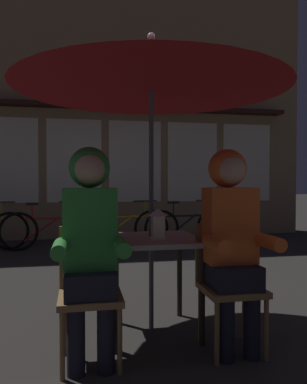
{
  "coord_description": "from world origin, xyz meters",
  "views": [
    {
      "loc": [
        -0.55,
        -2.89,
        1.17
      ],
      "look_at": [
        0.0,
        -0.09,
        1.09
      ],
      "focal_mm": 35.75,
      "sensor_mm": 36.0,
      "label": 1
    }
  ],
  "objects_px": {
    "patio_umbrella": "(151,66)",
    "lantern": "(158,223)",
    "chair_left": "(90,285)",
    "chair_right": "(228,278)",
    "cafe_table": "(151,250)",
    "bicycle_second": "(49,229)",
    "person_left_hooded": "(90,232)",
    "bicycle_third": "(124,228)",
    "bicycle_fourth": "(188,226)",
    "person_right_hooded": "(231,229)"
  },
  "relations": [
    {
      "from": "patio_umbrella",
      "to": "chair_right",
      "type": "distance_m",
      "value": 1.68
    },
    {
      "from": "bicycle_second",
      "to": "chair_left",
      "type": "bearing_deg",
      "value": -82.39
    },
    {
      "from": "cafe_table",
      "to": "chair_right",
      "type": "distance_m",
      "value": 0.62
    },
    {
      "from": "patio_umbrella",
      "to": "person_right_hooded",
      "type": "relative_size",
      "value": 1.65
    },
    {
      "from": "cafe_table",
      "to": "lantern",
      "type": "relative_size",
      "value": 3.2
    },
    {
      "from": "bicycle_third",
      "to": "bicycle_fourth",
      "type": "bearing_deg",
      "value": 1.89
    },
    {
      "from": "bicycle_second",
      "to": "bicycle_third",
      "type": "relative_size",
      "value": 1.0
    },
    {
      "from": "lantern",
      "to": "chair_right",
      "type": "distance_m",
      "value": 0.64
    },
    {
      "from": "cafe_table",
      "to": "person_left_hooded",
      "type": "bearing_deg",
      "value": -138.43
    },
    {
      "from": "cafe_table",
      "to": "patio_umbrella",
      "type": "distance_m",
      "value": 1.42
    },
    {
      "from": "chair_left",
      "to": "bicycle_third",
      "type": "xyz_separation_m",
      "value": [
        0.72,
        4.23,
        -0.14
      ]
    },
    {
      "from": "person_left_hooded",
      "to": "bicycle_fourth",
      "type": "xyz_separation_m",
      "value": [
        1.91,
        4.33,
        -0.5
      ]
    },
    {
      "from": "lantern",
      "to": "bicycle_fourth",
      "type": "distance_m",
      "value": 4.28
    },
    {
      "from": "person_left_hooded",
      "to": "bicycle_fourth",
      "type": "relative_size",
      "value": 0.83
    },
    {
      "from": "patio_umbrella",
      "to": "bicycle_fourth",
      "type": "height_order",
      "value": "patio_umbrella"
    },
    {
      "from": "person_right_hooded",
      "to": "bicycle_fourth",
      "type": "relative_size",
      "value": 0.83
    },
    {
      "from": "patio_umbrella",
      "to": "bicycle_third",
      "type": "distance_m",
      "value": 4.23
    },
    {
      "from": "bicycle_third",
      "to": "chair_left",
      "type": "bearing_deg",
      "value": -99.65
    },
    {
      "from": "patio_umbrella",
      "to": "lantern",
      "type": "relative_size",
      "value": 10.0
    },
    {
      "from": "lantern",
      "to": "chair_left",
      "type": "height_order",
      "value": "lantern"
    },
    {
      "from": "chair_right",
      "to": "person_left_hooded",
      "type": "bearing_deg",
      "value": -176.61
    },
    {
      "from": "chair_left",
      "to": "bicycle_third",
      "type": "height_order",
      "value": "chair_left"
    },
    {
      "from": "patio_umbrella",
      "to": "person_left_hooded",
      "type": "height_order",
      "value": "patio_umbrella"
    },
    {
      "from": "chair_right",
      "to": "cafe_table",
      "type": "bearing_deg",
      "value": 142.45
    },
    {
      "from": "cafe_table",
      "to": "bicycle_third",
      "type": "distance_m",
      "value": 3.88
    },
    {
      "from": "patio_umbrella",
      "to": "chair_left",
      "type": "relative_size",
      "value": 2.66
    },
    {
      "from": "bicycle_second",
      "to": "person_left_hooded",
      "type": "bearing_deg",
      "value": -82.49
    },
    {
      "from": "chair_right",
      "to": "person_right_hooded",
      "type": "xyz_separation_m",
      "value": [
        0.0,
        -0.06,
        0.36
      ]
    },
    {
      "from": "cafe_table",
      "to": "patio_umbrella",
      "type": "bearing_deg",
      "value": 0.0
    },
    {
      "from": "chair_right",
      "to": "bicycle_fourth",
      "type": "xyz_separation_m",
      "value": [
        0.95,
        4.27,
        -0.14
      ]
    },
    {
      "from": "chair_right",
      "to": "person_left_hooded",
      "type": "height_order",
      "value": "person_left_hooded"
    },
    {
      "from": "chair_right",
      "to": "person_right_hooded",
      "type": "bearing_deg",
      "value": -90.0
    },
    {
      "from": "chair_right",
      "to": "bicycle_second",
      "type": "xyz_separation_m",
      "value": [
        -1.53,
        4.29,
        -0.14
      ]
    },
    {
      "from": "chair_left",
      "to": "chair_right",
      "type": "xyz_separation_m",
      "value": [
        0.96,
        0.0,
        0.0
      ]
    },
    {
      "from": "chair_left",
      "to": "person_right_hooded",
      "type": "distance_m",
      "value": 1.03
    },
    {
      "from": "cafe_table",
      "to": "person_left_hooded",
      "type": "height_order",
      "value": "person_left_hooded"
    },
    {
      "from": "cafe_table",
      "to": "bicycle_second",
      "type": "bearing_deg",
      "value": 105.04
    },
    {
      "from": "bicycle_second",
      "to": "bicycle_fourth",
      "type": "height_order",
      "value": "same"
    },
    {
      "from": "bicycle_second",
      "to": "bicycle_fourth",
      "type": "bearing_deg",
      "value": -0.35
    },
    {
      "from": "chair_left",
      "to": "lantern",
      "type": "bearing_deg",
      "value": 26.86
    },
    {
      "from": "chair_left",
      "to": "chair_right",
      "type": "relative_size",
      "value": 1.0
    },
    {
      "from": "patio_umbrella",
      "to": "bicycle_fourth",
      "type": "relative_size",
      "value": 1.38
    },
    {
      "from": "patio_umbrella",
      "to": "chair_right",
      "type": "relative_size",
      "value": 2.66
    },
    {
      "from": "patio_umbrella",
      "to": "bicycle_second",
      "type": "bearing_deg",
      "value": 105.04
    },
    {
      "from": "person_left_hooded",
      "to": "cafe_table",
      "type": "bearing_deg",
      "value": 41.57
    },
    {
      "from": "lantern",
      "to": "chair_left",
      "type": "distance_m",
      "value": 0.68
    },
    {
      "from": "lantern",
      "to": "chair_left",
      "type": "relative_size",
      "value": 0.27
    },
    {
      "from": "person_left_hooded",
      "to": "bicycle_fourth",
      "type": "height_order",
      "value": "person_left_hooded"
    },
    {
      "from": "lantern",
      "to": "bicycle_third",
      "type": "xyz_separation_m",
      "value": [
        0.21,
        3.98,
        -0.51
      ]
    },
    {
      "from": "lantern",
      "to": "chair_right",
      "type": "relative_size",
      "value": 0.27
    }
  ]
}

